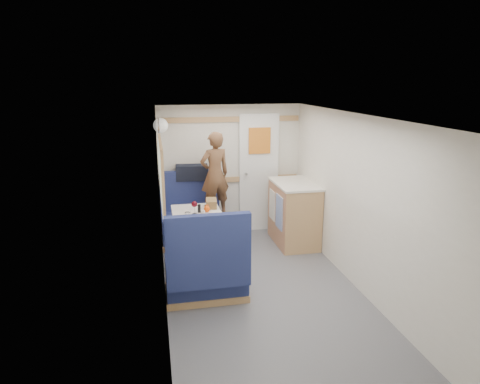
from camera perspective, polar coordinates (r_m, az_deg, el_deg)
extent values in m
plane|color=#515156|center=(4.92, 3.58, -14.00)|extent=(4.50, 4.50, 0.00)
plane|color=silver|center=(4.32, 4.01, 9.91)|extent=(4.50, 4.50, 0.00)
cube|color=silver|center=(6.64, -1.31, 2.97)|extent=(2.20, 0.02, 2.00)
cube|color=silver|center=(4.37, -10.31, -3.67)|extent=(0.02, 4.50, 2.00)
cube|color=silver|center=(4.92, 16.26, -1.94)|extent=(0.02, 4.50, 2.00)
cube|color=#AF734F|center=(6.66, -1.27, 1.67)|extent=(2.15, 0.02, 0.08)
cube|color=#AF734F|center=(6.51, -1.32, 9.67)|extent=(2.15, 0.02, 0.08)
cube|color=#9FA58C|center=(5.27, -10.51, 2.34)|extent=(0.04, 1.30, 0.72)
cube|color=white|center=(6.72, 2.52, 2.49)|extent=(0.62, 0.04, 1.86)
cube|color=orange|center=(6.60, 2.63, 6.85)|extent=(0.34, 0.03, 0.40)
cylinder|color=silver|center=(6.62, 0.77, 2.49)|extent=(0.04, 0.10, 0.04)
cube|color=white|center=(5.44, -5.70, -3.10)|extent=(0.62, 0.92, 0.04)
cylinder|color=silver|center=(5.55, -5.61, -6.54)|extent=(0.08, 0.08, 0.66)
cylinder|color=silver|center=(5.69, -5.52, -9.68)|extent=(0.36, 0.36, 0.03)
cube|color=navy|center=(6.34, -6.35, -4.98)|extent=(0.88, 0.50, 0.45)
cube|color=navy|center=(6.48, -6.69, -0.62)|extent=(0.88, 0.10, 0.80)
cube|color=#AF734F|center=(6.41, -6.30, -6.54)|extent=(0.90, 0.52, 0.08)
cube|color=navy|center=(4.88, -4.55, -11.29)|extent=(0.88, 0.50, 0.45)
cube|color=navy|center=(4.45, -4.21, -7.94)|extent=(0.88, 0.10, 0.80)
cube|color=#AF734F|center=(4.96, -4.50, -13.21)|extent=(0.90, 0.52, 0.08)
cube|color=#AF734F|center=(6.46, -6.78, 1.44)|extent=(0.90, 0.14, 0.04)
sphere|color=white|center=(6.03, -10.54, 8.72)|extent=(0.20, 0.20, 0.20)
cube|color=#AF734F|center=(6.33, 7.19, -2.91)|extent=(0.54, 0.90, 0.90)
cube|color=silver|center=(6.21, 7.33, 1.09)|extent=(0.56, 0.92, 0.03)
cube|color=#5972B2|center=(6.05, 5.25, -2.69)|extent=(0.01, 0.30, 0.48)
cube|color=silver|center=(6.38, 4.32, -1.74)|extent=(0.01, 0.28, 0.44)
imported|color=brown|center=(6.09, -3.38, 2.38)|extent=(0.51, 0.41, 1.21)
cube|color=black|center=(6.44, -6.43, 2.61)|extent=(0.49, 0.26, 0.23)
cube|color=white|center=(5.32, -3.50, -3.14)|extent=(0.29, 0.36, 0.02)
sphere|color=#D95009|center=(5.42, -4.45, -2.28)|extent=(0.08, 0.08, 0.08)
cube|color=#E9D887|center=(5.08, -4.12, -3.70)|extent=(0.13, 0.10, 0.04)
cylinder|color=white|center=(5.42, -6.07, -2.92)|extent=(0.06, 0.06, 0.01)
cylinder|color=white|center=(5.40, -6.09, -2.39)|extent=(0.01, 0.01, 0.10)
sphere|color=#430710|center=(5.38, -6.11, -1.63)|extent=(0.08, 0.08, 0.08)
cylinder|color=white|center=(5.13, -6.98, -3.30)|extent=(0.07, 0.07, 0.12)
cylinder|color=#934115|center=(5.49, -4.45, -2.19)|extent=(0.06, 0.06, 0.09)
cylinder|color=black|center=(5.47, -5.46, -2.19)|extent=(0.04, 0.04, 0.10)
cylinder|color=silver|center=(5.28, -4.87, -2.91)|extent=(0.03, 0.03, 0.09)
cube|color=brown|center=(5.68, -3.84, -1.51)|extent=(0.16, 0.27, 0.11)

